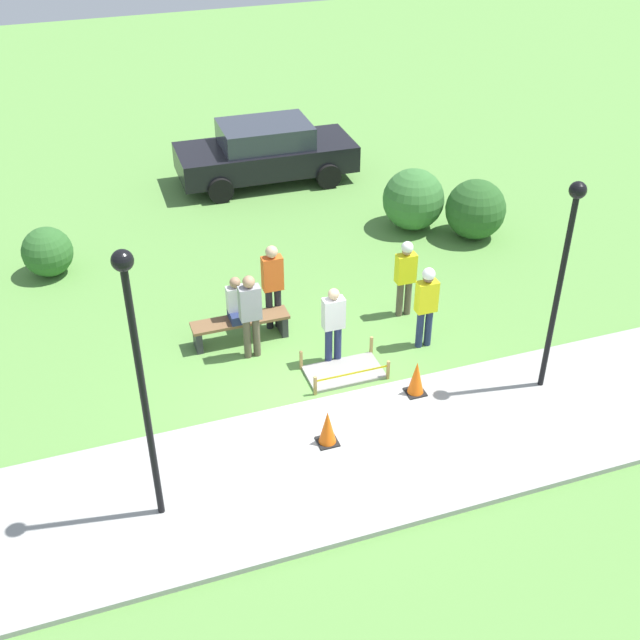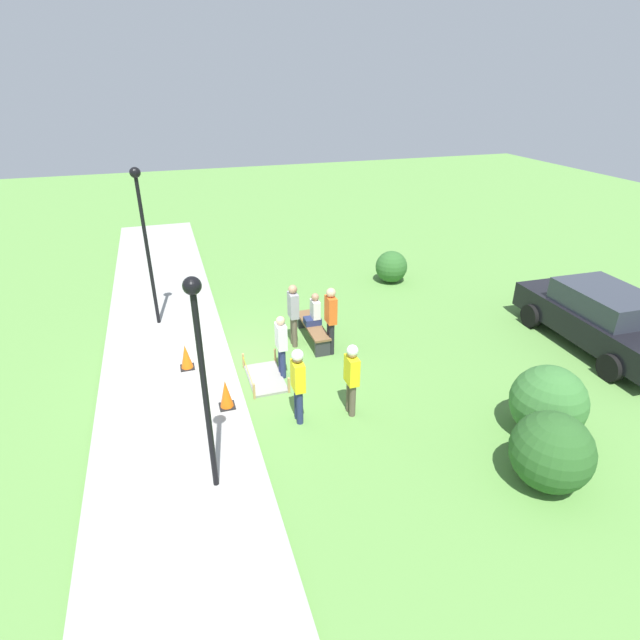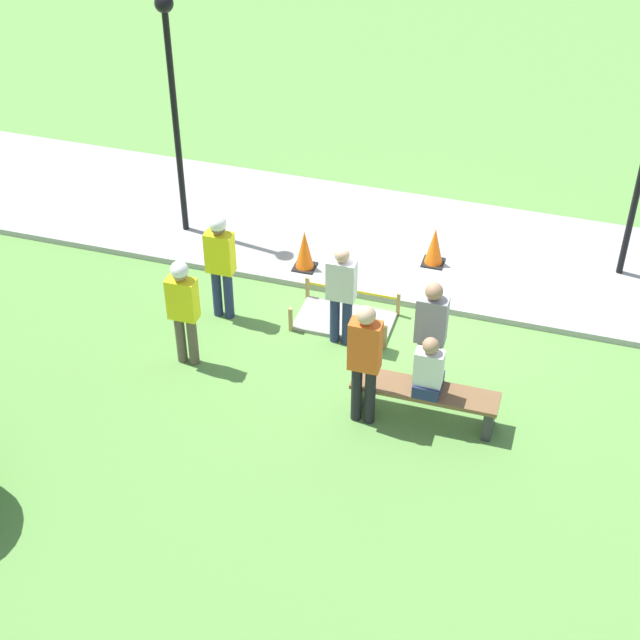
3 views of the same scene
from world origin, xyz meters
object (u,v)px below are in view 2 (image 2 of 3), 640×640
(person_seated_on_bench, at_px, (314,312))
(bystander_in_orange_shirt, at_px, (331,316))
(bystander_in_white_shirt, at_px, (293,312))
(lamppost_near, at_px, (201,359))
(park_bench, at_px, (313,329))
(worker_supervisor, at_px, (298,380))
(traffic_cone_near_patch, at_px, (186,357))
(worker_assistant, at_px, (352,374))
(bystander_in_gray_shirt, at_px, (281,343))
(parked_car_black, at_px, (602,318))
(traffic_cone_far_patch, at_px, (226,394))
(lamppost_far, at_px, (144,227))

(person_seated_on_bench, xyz_separation_m, bystander_in_orange_shirt, (0.78, 0.21, 0.20))
(bystander_in_white_shirt, xyz_separation_m, lamppost_near, (4.64, -2.67, 1.67))
(park_bench, bearing_deg, worker_supervisor, -21.71)
(traffic_cone_near_patch, height_order, worker_assistant, worker_assistant)
(bystander_in_gray_shirt, distance_m, lamppost_near, 4.21)
(worker_assistant, height_order, bystander_in_gray_shirt, worker_assistant)
(traffic_cone_near_patch, distance_m, parked_car_black, 10.83)
(person_seated_on_bench, height_order, lamppost_near, lamppost_near)
(traffic_cone_far_patch, bearing_deg, lamppost_near, -12.94)
(park_bench, relative_size, lamppost_far, 0.43)
(park_bench, distance_m, bystander_in_white_shirt, 0.85)
(worker_assistant, distance_m, lamppost_near, 3.74)
(lamppost_far, bearing_deg, bystander_in_white_shirt, 56.05)
(worker_assistant, bearing_deg, person_seated_on_bench, 176.25)
(worker_assistant, bearing_deg, bystander_in_gray_shirt, -151.19)
(worker_supervisor, distance_m, bystander_in_orange_shirt, 2.99)
(parked_car_black, bearing_deg, traffic_cone_near_patch, -99.20)
(bystander_in_gray_shirt, height_order, parked_car_black, parked_car_black)
(worker_assistant, relative_size, bystander_in_orange_shirt, 0.92)
(traffic_cone_far_patch, xyz_separation_m, park_bench, (-2.48, 2.71, -0.07))
(bystander_in_orange_shirt, relative_size, lamppost_far, 0.42)
(traffic_cone_near_patch, bearing_deg, bystander_in_white_shirt, 99.85)
(person_seated_on_bench, distance_m, bystander_in_gray_shirt, 1.97)
(worker_assistant, distance_m, bystander_in_white_shirt, 3.32)
(bystander_in_white_shirt, bearing_deg, bystander_in_gray_shirt, -25.62)
(person_seated_on_bench, height_order, bystander_in_orange_shirt, bystander_in_orange_shirt)
(bystander_in_white_shirt, bearing_deg, traffic_cone_near_patch, -80.15)
(traffic_cone_near_patch, xyz_separation_m, traffic_cone_far_patch, (1.91, 0.71, 0.01))
(bystander_in_orange_shirt, bearing_deg, lamppost_far, -125.05)
(worker_supervisor, relative_size, lamppost_far, 0.39)
(person_seated_on_bench, height_order, bystander_in_white_shirt, bystander_in_white_shirt)
(worker_assistant, bearing_deg, bystander_in_white_shirt, -173.36)
(park_bench, xyz_separation_m, parked_car_black, (2.58, 7.21, 0.48))
(parked_car_black, bearing_deg, bystander_in_orange_shirt, -103.27)
(lamppost_far, height_order, parked_car_black, lamppost_far)
(lamppost_near, bearing_deg, parked_car_black, 101.60)
(traffic_cone_near_patch, relative_size, traffic_cone_far_patch, 0.96)
(bystander_in_orange_shirt, bearing_deg, bystander_in_white_shirt, -129.40)
(traffic_cone_near_patch, distance_m, park_bench, 3.47)
(traffic_cone_far_patch, bearing_deg, person_seated_on_bench, 132.32)
(bystander_in_orange_shirt, relative_size, bystander_in_gray_shirt, 1.15)
(lamppost_near, bearing_deg, traffic_cone_near_patch, -177.34)
(worker_assistant, distance_m, bystander_in_orange_shirt, 2.67)
(traffic_cone_near_patch, distance_m, bystander_in_gray_shirt, 2.42)
(worker_assistant, distance_m, lamppost_far, 7.10)
(traffic_cone_near_patch, distance_m, lamppost_far, 3.84)
(traffic_cone_near_patch, xyz_separation_m, parked_car_black, (2.00, 10.63, 0.42))
(traffic_cone_near_patch, height_order, bystander_in_white_shirt, bystander_in_white_shirt)
(bystander_in_white_shirt, bearing_deg, worker_supervisor, -13.21)
(traffic_cone_far_patch, bearing_deg, lamppost_far, -164.51)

